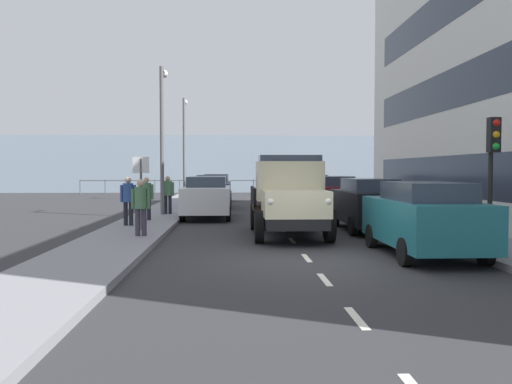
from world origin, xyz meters
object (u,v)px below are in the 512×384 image
at_px(pedestrian_in_dark_coat, 128,197).
at_px(street_sign, 141,180).
at_px(traffic_light_near, 493,152).
at_px(car_white_oppositeside_0, 207,197).
at_px(lamp_post_promenade, 162,126).
at_px(car_black_kerbside_1, 367,204).
at_px(pedestrian_with_bag, 141,203).
at_px(car_silver_kerbside_3, 311,189).
at_px(car_teal_kerbside_near, 424,218).
at_px(pedestrian_couple_a, 146,195).
at_px(lamp_post_far, 184,139).
at_px(truck_vintage_cream, 289,198).
at_px(pedestrian_strolling, 168,192).
at_px(car_navy_oppositeside_1, 213,191).
at_px(car_grey_oppositeside_2, 217,187).
at_px(car_maroon_kerbside_2, 332,195).

distance_m(pedestrian_in_dark_coat, street_sign, 1.56).
bearing_deg(pedestrian_in_dark_coat, traffic_light_near, 156.99).
xyz_separation_m(car_white_oppositeside_0, lamp_post_promenade, (1.86, -0.39, 2.92)).
xyz_separation_m(car_black_kerbside_1, pedestrian_with_bag, (6.99, 2.28, 0.18)).
bearing_deg(street_sign, car_silver_kerbside_3, -118.70).
distance_m(car_white_oppositeside_0, lamp_post_promenade, 3.48).
relative_size(pedestrian_with_bag, traffic_light_near, 0.50).
height_order(car_teal_kerbside_near, pedestrian_couple_a, pedestrian_couple_a).
bearing_deg(car_teal_kerbside_near, lamp_post_far, -71.21).
distance_m(pedestrian_couple_a, lamp_post_promenade, 3.81).
bearing_deg(truck_vintage_cream, car_black_kerbside_1, -151.09).
height_order(car_white_oppositeside_0, lamp_post_far, lamp_post_far).
distance_m(pedestrian_with_bag, lamp_post_far, 19.52).
relative_size(pedestrian_strolling, traffic_light_near, 0.50).
bearing_deg(car_silver_kerbside_3, car_white_oppositeside_0, 55.03).
xyz_separation_m(car_teal_kerbside_near, lamp_post_far, (7.53, -22.15, 3.08)).
bearing_deg(pedestrian_with_bag, truck_vintage_cream, -169.83).
relative_size(car_silver_kerbside_3, pedestrian_couple_a, 2.70).
distance_m(car_black_kerbside_1, lamp_post_promenade, 9.39).
bearing_deg(pedestrian_in_dark_coat, car_white_oppositeside_0, -120.40).
bearing_deg(pedestrian_couple_a, car_silver_kerbside_3, -126.99).
bearing_deg(lamp_post_promenade, pedestrian_couple_a, 84.47).
height_order(car_navy_oppositeside_1, car_grey_oppositeside_2, same).
height_order(truck_vintage_cream, car_white_oppositeside_0, truck_vintage_cream).
bearing_deg(car_silver_kerbside_3, truck_vintage_cream, 78.95).
relative_size(truck_vintage_cream, pedestrian_strolling, 3.55).
height_order(car_teal_kerbside_near, traffic_light_near, traffic_light_near).
bearing_deg(truck_vintage_cream, car_maroon_kerbside_2, -109.55).
relative_size(lamp_post_promenade, lamp_post_far, 0.95).
relative_size(truck_vintage_cream, pedestrian_couple_a, 3.57).
distance_m(car_black_kerbside_1, car_navy_oppositeside_1, 11.96).
distance_m(car_black_kerbside_1, car_grey_oppositeside_2, 18.11).
distance_m(car_teal_kerbside_near, pedestrian_with_bag, 7.55).
distance_m(truck_vintage_cream, lamp_post_far, 19.35).
distance_m(pedestrian_couple_a, pedestrian_strolling, 2.81).
relative_size(truck_vintage_cream, pedestrian_with_bag, 3.56).
relative_size(car_silver_kerbside_3, street_sign, 1.90).
relative_size(car_teal_kerbside_near, pedestrian_couple_a, 2.69).
height_order(car_grey_oppositeside_2, pedestrian_with_bag, pedestrian_with_bag).
bearing_deg(car_white_oppositeside_0, pedestrian_in_dark_coat, 59.60).
relative_size(car_black_kerbside_1, pedestrian_strolling, 2.74).
distance_m(car_white_oppositeside_0, lamp_post_far, 12.89).
relative_size(car_white_oppositeside_0, lamp_post_far, 0.69).
xyz_separation_m(car_navy_oppositeside_1, pedestrian_in_dark_coat, (2.41, 10.06, 0.20)).
bearing_deg(car_grey_oppositeside_2, traffic_light_near, 110.31).
height_order(car_silver_kerbside_3, pedestrian_strolling, pedestrian_strolling).
height_order(traffic_light_near, lamp_post_far, lamp_post_far).
bearing_deg(pedestrian_strolling, car_grey_oppositeside_2, -97.88).
relative_size(truck_vintage_cream, car_navy_oppositeside_1, 1.29).
relative_size(car_white_oppositeside_0, car_grey_oppositeside_2, 1.10).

